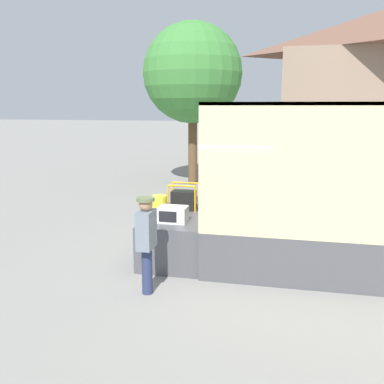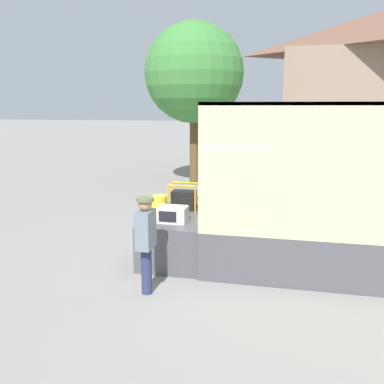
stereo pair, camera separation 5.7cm
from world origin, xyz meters
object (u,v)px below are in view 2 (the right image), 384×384
object	(u,v)px
microwave	(173,214)
worker_person	(146,236)
portable_generator	(185,200)
street_tree	(194,74)
orange_bucket	(160,205)

from	to	relation	value
microwave	worker_person	xyz separation A→B (m)	(-0.10, -1.36, -0.03)
portable_generator	street_tree	distance (m)	8.77
worker_person	orange_bucket	bearing A→B (deg)	100.06
worker_person	portable_generator	bearing A→B (deg)	88.28
street_tree	microwave	bearing A→B (deg)	-80.05
street_tree	worker_person	bearing A→B (deg)	-81.86
orange_bucket	street_tree	bearing A→B (deg)	97.71
street_tree	orange_bucket	bearing A→B (deg)	-82.29
portable_generator	orange_bucket	size ratio (longest dim) A/B	1.55
worker_person	street_tree	bearing A→B (deg)	98.14
worker_person	street_tree	xyz separation A→B (m)	(-1.49, 10.41, 3.36)
orange_bucket	street_tree	distance (m)	9.23
worker_person	microwave	bearing A→B (deg)	85.83
orange_bucket	worker_person	bearing A→B (deg)	-79.94
portable_generator	orange_bucket	xyz separation A→B (m)	(-0.40, -0.56, -0.01)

